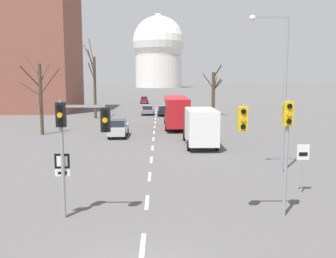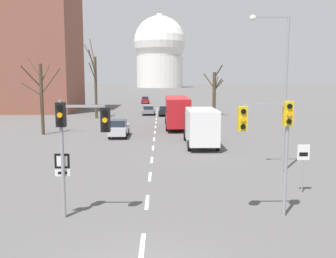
# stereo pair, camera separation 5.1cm
# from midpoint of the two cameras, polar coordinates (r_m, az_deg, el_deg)

# --- Properties ---
(lane_stripe_0) EXTENTS (0.16, 2.00, 0.01)m
(lane_stripe_0) POSITION_cam_midpoint_polar(r_m,az_deg,el_deg) (13.17, -4.01, -17.33)
(lane_stripe_0) COLOR silver
(lane_stripe_0) RESTS_ON ground_plane
(lane_stripe_1) EXTENTS (0.16, 2.00, 0.01)m
(lane_stripe_1) POSITION_cam_midpoint_polar(r_m,az_deg,el_deg) (17.35, -3.30, -11.06)
(lane_stripe_1) COLOR silver
(lane_stripe_1) RESTS_ON ground_plane
(lane_stripe_2) EXTENTS (0.16, 2.00, 0.01)m
(lane_stripe_2) POSITION_cam_midpoint_polar(r_m,az_deg,el_deg) (21.66, -2.89, -7.24)
(lane_stripe_2) COLOR silver
(lane_stripe_2) RESTS_ON ground_plane
(lane_stripe_3) EXTENTS (0.16, 2.00, 0.01)m
(lane_stripe_3) POSITION_cam_midpoint_polar(r_m,az_deg,el_deg) (26.03, -2.62, -4.71)
(lane_stripe_3) COLOR silver
(lane_stripe_3) RESTS_ON ground_plane
(lane_stripe_4) EXTENTS (0.16, 2.00, 0.01)m
(lane_stripe_4) POSITION_cam_midpoint_polar(r_m,az_deg,el_deg) (30.44, -2.42, -2.90)
(lane_stripe_4) COLOR silver
(lane_stripe_4) RESTS_ON ground_plane
(lane_stripe_5) EXTENTS (0.16, 2.00, 0.01)m
(lane_stripe_5) POSITION_cam_midpoint_polar(r_m,az_deg,el_deg) (34.87, -2.28, -1.55)
(lane_stripe_5) COLOR silver
(lane_stripe_5) RESTS_ON ground_plane
(lane_stripe_6) EXTENTS (0.16, 2.00, 0.01)m
(lane_stripe_6) POSITION_cam_midpoint_polar(r_m,az_deg,el_deg) (39.32, -2.17, -0.51)
(lane_stripe_6) COLOR silver
(lane_stripe_6) RESTS_ON ground_plane
(lane_stripe_7) EXTENTS (0.16, 2.00, 0.01)m
(lane_stripe_7) POSITION_cam_midpoint_polar(r_m,az_deg,el_deg) (43.78, -2.08, 0.32)
(lane_stripe_7) COLOR silver
(lane_stripe_7) RESTS_ON ground_plane
(lane_stripe_8) EXTENTS (0.16, 2.00, 0.01)m
(lane_stripe_8) POSITION_cam_midpoint_polar(r_m,az_deg,el_deg) (48.25, -2.01, 1.00)
(lane_stripe_8) COLOR silver
(lane_stripe_8) RESTS_ON ground_plane
(lane_stripe_9) EXTENTS (0.16, 2.00, 0.01)m
(lane_stripe_9) POSITION_cam_midpoint_polar(r_m,az_deg,el_deg) (52.72, -1.95, 1.56)
(lane_stripe_9) COLOR silver
(lane_stripe_9) RESTS_ON ground_plane
(lane_stripe_10) EXTENTS (0.16, 2.00, 0.01)m
(lane_stripe_10) POSITION_cam_midpoint_polar(r_m,az_deg,el_deg) (57.20, -1.90, 2.04)
(lane_stripe_10) COLOR silver
(lane_stripe_10) RESTS_ON ground_plane
(lane_stripe_11) EXTENTS (0.16, 2.00, 0.01)m
(lane_stripe_11) POSITION_cam_midpoint_polar(r_m,az_deg,el_deg) (61.68, -1.86, 2.44)
(lane_stripe_11) COLOR silver
(lane_stripe_11) RESTS_ON ground_plane
(lane_stripe_12) EXTENTS (0.16, 2.00, 0.01)m
(lane_stripe_12) POSITION_cam_midpoint_polar(r_m,az_deg,el_deg) (66.16, -1.82, 2.79)
(lane_stripe_12) COLOR silver
(lane_stripe_12) RESTS_ON ground_plane
(lane_stripe_13) EXTENTS (0.16, 2.00, 0.01)m
(lane_stripe_13) POSITION_cam_midpoint_polar(r_m,az_deg,el_deg) (70.64, -1.79, 3.10)
(lane_stripe_13) COLOR silver
(lane_stripe_13) RESTS_ON ground_plane
(traffic_signal_near_left) EXTENTS (2.09, 0.34, 4.76)m
(traffic_signal_near_left) POSITION_cam_midpoint_polar(r_m,az_deg,el_deg) (15.07, -13.78, -0.04)
(traffic_signal_near_left) COLOR gray
(traffic_signal_near_left) RESTS_ON ground_plane
(traffic_signal_near_right) EXTENTS (2.16, 0.34, 4.79)m
(traffic_signal_near_right) POSITION_cam_midpoint_polar(r_m,az_deg,el_deg) (15.35, 15.40, 0.13)
(traffic_signal_near_right) COLOR gray
(traffic_signal_near_right) RESTS_ON ground_plane
(route_sign_post) EXTENTS (0.60, 0.08, 2.66)m
(route_sign_post) POSITION_cam_midpoint_polar(r_m,az_deg,el_deg) (15.67, -15.86, -6.47)
(route_sign_post) COLOR gray
(route_sign_post) RESTS_ON ground_plane
(speed_limit_sign) EXTENTS (0.60, 0.08, 2.47)m
(speed_limit_sign) POSITION_cam_midpoint_polar(r_m,az_deg,el_deg) (19.37, 19.78, -4.41)
(speed_limit_sign) COLOR gray
(speed_limit_sign) RESTS_ON ground_plane
(street_lamp_right) EXTENTS (2.30, 0.36, 9.17)m
(street_lamp_right) POSITION_cam_midpoint_polar(r_m,az_deg,el_deg) (22.85, 16.50, 7.34)
(street_lamp_right) COLOR gray
(street_lamp_right) RESTS_ON ground_plane
(sedan_near_left) EXTENTS (1.73, 4.33, 1.69)m
(sedan_near_left) POSITION_cam_midpoint_polar(r_m,az_deg,el_deg) (36.44, -7.62, 0.12)
(sedan_near_left) COLOR #B7B7BC
(sedan_near_left) RESTS_ON ground_plane
(sedan_near_right) EXTENTS (1.96, 4.46, 1.53)m
(sedan_near_right) POSITION_cam_midpoint_polar(r_m,az_deg,el_deg) (57.42, -0.65, 2.85)
(sedan_near_right) COLOR black
(sedan_near_right) RESTS_ON ground_plane
(sedan_mid_centre) EXTENTS (1.86, 4.10, 1.43)m
(sedan_mid_centre) POSITION_cam_midpoint_polar(r_m,az_deg,el_deg) (58.86, -3.14, 2.90)
(sedan_mid_centre) COLOR slate
(sedan_mid_centre) RESTS_ON ground_plane
(sedan_far_left) EXTENTS (1.72, 4.18, 1.65)m
(sedan_far_left) POSITION_cam_midpoint_polar(r_m,az_deg,el_deg) (86.74, -3.64, 4.48)
(sedan_far_left) COLOR maroon
(sedan_far_left) RESTS_ON ground_plane
(city_bus) EXTENTS (2.66, 10.80, 3.48)m
(city_bus) POSITION_cam_midpoint_polar(r_m,az_deg,el_deg) (43.31, 1.21, 2.97)
(city_bus) COLOR red
(city_bus) RESTS_ON ground_plane
(delivery_truck) EXTENTS (2.44, 7.20, 3.14)m
(delivery_truck) POSITION_cam_midpoint_polar(r_m,az_deg,el_deg) (31.29, 4.84, 0.51)
(delivery_truck) COLOR #333842
(delivery_truck) RESTS_ON ground_plane
(bare_tree_left_near) EXTENTS (1.99, 4.46, 11.36)m
(bare_tree_left_near) POSITION_cam_midpoint_polar(r_m,az_deg,el_deg) (54.30, -11.22, 6.93)
(bare_tree_left_near) COLOR #473828
(bare_tree_left_near) RESTS_ON ground_plane
(bare_tree_right_near) EXTENTS (2.89, 3.56, 7.67)m
(bare_tree_right_near) POSITION_cam_midpoint_polar(r_m,az_deg,el_deg) (57.21, 6.93, 5.67)
(bare_tree_right_near) COLOR #473828
(bare_tree_right_near) RESTS_ON ground_plane
(bare_tree_left_far) EXTENTS (3.92, 4.01, 7.74)m
(bare_tree_left_far) POSITION_cam_midpoint_polar(r_m,az_deg,el_deg) (39.47, -18.90, 4.89)
(bare_tree_left_far) COLOR #473828
(bare_tree_left_far) RESTS_ON ground_plane
(capitol_dome) EXTENTS (34.36, 34.36, 48.53)m
(capitol_dome) POSITION_cam_midpoint_polar(r_m,az_deg,el_deg) (255.83, -1.46, 11.66)
(capitol_dome) COLOR silver
(capitol_dome) RESTS_ON ground_plane
(apartment_block_left) EXTENTS (18.00, 14.00, 23.84)m
(apartment_block_left) POSITION_cam_midpoint_polar(r_m,az_deg,el_deg) (69.92, -21.51, 12.31)
(apartment_block_left) COLOR brown
(apartment_block_left) RESTS_ON ground_plane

